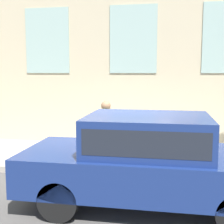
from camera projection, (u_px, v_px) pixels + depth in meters
The scene contains 6 objects.
ground_plane at pixel (118, 180), 7.23m from camera, with size 80.00×80.00×0.00m, color #514F4C.
sidewalk at pixel (126, 159), 8.66m from camera, with size 2.94×60.00×0.16m.
building_facade at pixel (134, 18), 9.72m from camera, with size 0.33×40.00×8.31m.
fire_hydrant at pixel (119, 151), 7.65m from camera, with size 0.30×0.42×0.79m.
person at pixel (106, 125), 8.23m from camera, with size 0.38×0.25×1.57m.
parked_car_navy_near at pixel (148, 157), 5.72m from camera, with size 1.95×4.58×1.70m.
Camera 1 is at (-6.89, -1.07, 2.48)m, focal length 50.00 mm.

